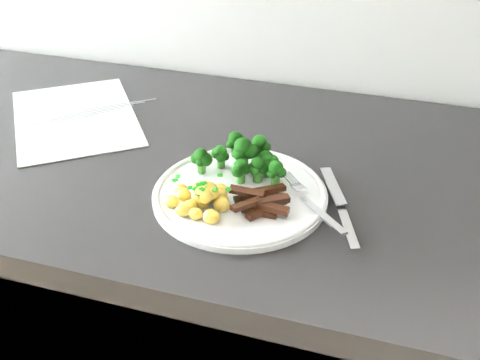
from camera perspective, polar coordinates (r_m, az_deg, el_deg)
counter at (r=1.21m, az=-2.36°, el=-16.71°), size 2.43×0.61×0.91m
recipe_paper at (r=1.07m, az=-15.85°, el=5.95°), size 0.34×0.35×0.00m
plate at (r=0.82m, az=-0.00°, el=-1.35°), size 0.25×0.25×0.01m
broccoli at (r=0.84m, az=0.43°, el=2.28°), size 0.14×0.08×0.06m
potatoes at (r=0.78m, az=-3.60°, el=-1.79°), size 0.09×0.08×0.04m
beef_strips at (r=0.78m, az=2.22°, el=-2.17°), size 0.09×0.09×0.03m
fork at (r=0.78m, az=7.26°, el=-2.46°), size 0.11×0.12×0.01m
knife at (r=0.79m, az=10.06°, el=-3.41°), size 0.08×0.18×0.02m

